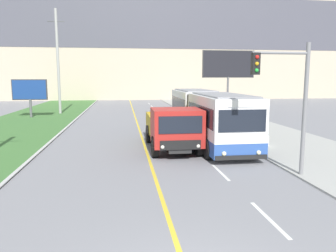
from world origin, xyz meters
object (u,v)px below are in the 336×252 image
planter_round_near (258,135)px  utility_pole_far (58,62)px  city_bus (206,115)px  dump_truck (174,129)px  traffic_light_mast (289,92)px  planter_round_third (215,118)px  billboard_small (30,91)px  planter_round_second (234,125)px  billboard_large (228,66)px

planter_round_near → utility_pole_far: bearing=126.4°
utility_pole_far → planter_round_near: (14.39, -19.54, -4.93)m
utility_pole_far → city_bus: bearing=-55.0°
dump_truck → traffic_light_mast: 6.60m
dump_truck → traffic_light_mast: size_ratio=1.28×
dump_truck → planter_round_third: bearing=61.7°
planter_round_third → utility_pole_far: bearing=141.6°
utility_pole_far → billboard_small: (-2.20, -3.28, -2.99)m
city_bus → dump_truck: 3.96m
city_bus → traffic_light_mast: bearing=-82.3°
dump_truck → utility_pole_far: (-9.43, 20.12, 4.41)m
utility_pole_far → planter_round_second: (14.41, -15.40, -4.95)m
dump_truck → billboard_small: billboard_small is taller
planter_round_third → billboard_small: bearing=154.1°
billboard_large → billboard_small: bearing=-170.7°
utility_pole_far → planter_round_third: bearing=-38.4°
billboard_large → planter_round_second: bearing=-106.4°
dump_truck → traffic_light_mast: bearing=-54.6°
dump_truck → traffic_light_mast: traffic_light_mast is taller
planter_round_second → traffic_light_mast: bearing=-97.9°
city_bus → dump_truck: bearing=-129.9°
billboard_small → city_bus: bearing=-44.3°
city_bus → planter_round_third: size_ratio=9.46×
traffic_light_mast → utility_pole_far: bearing=117.4°
billboard_small → planter_round_near: billboard_small is taller
planter_round_near → planter_round_second: bearing=89.8°
billboard_large → planter_round_third: size_ratio=5.22×
city_bus → utility_pole_far: bearing=125.0°
traffic_light_mast → planter_round_second: (1.35, 9.82, -2.67)m
utility_pole_far → billboard_small: size_ratio=2.97×
dump_truck → billboard_large: size_ratio=0.95×
dump_truck → planter_round_third: size_ratio=4.93×
traffic_light_mast → billboard_small: bearing=124.8°
traffic_light_mast → billboard_large: bearing=76.8°
utility_pole_far → billboard_small: utility_pole_far is taller
billboard_small → utility_pole_far: bearing=56.2°
utility_pole_far → billboard_small: 4.96m
billboard_small → planter_round_second: size_ratio=2.86×
city_bus → utility_pole_far: size_ratio=1.15×
city_bus → billboard_large: bearing=67.9°
traffic_light_mast → planter_round_third: 14.26m
dump_truck → planter_round_second: 6.88m
planter_round_near → planter_round_third: bearing=91.3°
planter_round_near → planter_round_second: (0.02, 4.14, -0.02)m
billboard_small → planter_round_third: bearing=-25.9°
utility_pole_far → traffic_light_mast: bearing=-62.6°
planter_round_second → billboard_small: bearing=143.9°
billboard_large → planter_round_third: billboard_large is taller
utility_pole_far → traffic_light_mast: 28.48m
dump_truck → planter_round_near: 5.02m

